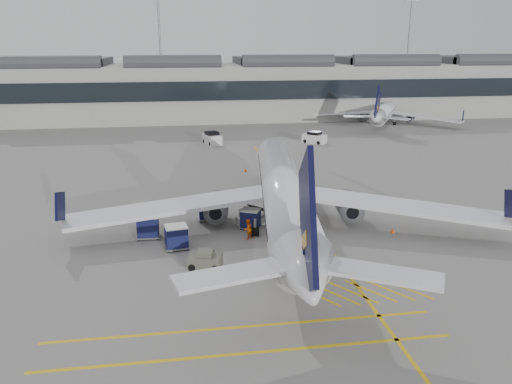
{
  "coord_description": "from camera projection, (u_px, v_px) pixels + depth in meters",
  "views": [
    {
      "loc": [
        -0.96,
        -34.51,
        15.36
      ],
      "look_at": [
        4.65,
        2.82,
        4.0
      ],
      "focal_mm": 35.0,
      "sensor_mm": 36.0,
      "label": 1
    }
  ],
  "objects": [
    {
      "name": "ground",
      "position": [
        200.0,
        257.0,
        37.24
      ],
      "size": [
        220.0,
        220.0,
        0.0
      ],
      "primitive_type": "plane",
      "color": "gray",
      "rests_on": "ground"
    },
    {
      "name": "terminal",
      "position": [
        185.0,
        88.0,
        103.58
      ],
      "size": [
        200.0,
        20.45,
        12.4
      ],
      "color": "#9E9E99",
      "rests_on": "ground"
    },
    {
      "name": "light_masts",
      "position": [
        175.0,
        46.0,
        114.26
      ],
      "size": [
        113.0,
        0.6,
        25.45
      ],
      "color": "slate",
      "rests_on": "ground"
    },
    {
      "name": "apron_markings",
      "position": [
        300.0,
        208.0,
        48.13
      ],
      "size": [
        0.25,
        60.0,
        0.01
      ],
      "primitive_type": "cube",
      "color": "gold",
      "rests_on": "ground"
    },
    {
      "name": "airliner_main",
      "position": [
        284.0,
        194.0,
        42.08
      ],
      "size": [
        35.88,
        39.43,
        10.51
      ],
      "rotation": [
        0.0,
        0.0,
        -0.13
      ],
      "color": "silver",
      "rests_on": "ground"
    },
    {
      "name": "airliner_far",
      "position": [
        386.0,
        111.0,
        97.68
      ],
      "size": [
        25.76,
        28.41,
        8.41
      ],
      "rotation": [
        0.0,
        0.0,
        -0.52
      ],
      "color": "silver",
      "rests_on": "ground"
    },
    {
      "name": "belt_loader",
      "position": [
        255.0,
        218.0,
        44.0
      ],
      "size": [
        4.34,
        2.68,
        1.73
      ],
      "rotation": [
        0.0,
        0.0,
        0.38
      ],
      "color": "beige",
      "rests_on": "ground"
    },
    {
      "name": "baggage_cart_a",
      "position": [
        251.0,
        218.0,
        42.6
      ],
      "size": [
        2.06,
        1.92,
        1.74
      ],
      "rotation": [
        0.0,
        0.0,
        -0.43
      ],
      "color": "gray",
      "rests_on": "ground"
    },
    {
      "name": "baggage_cart_b",
      "position": [
        176.0,
        236.0,
        38.4
      ],
      "size": [
        2.01,
        1.75,
        1.88
      ],
      "rotation": [
        0.0,
        0.0,
        0.17
      ],
      "color": "gray",
      "rests_on": "ground"
    },
    {
      "name": "baggage_cart_c",
      "position": [
        208.0,
        209.0,
        44.72
      ],
      "size": [
        1.81,
        1.5,
        1.89
      ],
      "rotation": [
        0.0,
        0.0,
        0.01
      ],
      "color": "gray",
      "rests_on": "ground"
    },
    {
      "name": "baggage_cart_d",
      "position": [
        148.0,
        226.0,
        40.54
      ],
      "size": [
        1.87,
        1.54,
        1.95
      ],
      "rotation": [
        0.0,
        0.0,
        -0.01
      ],
      "color": "gray",
      "rests_on": "ground"
    },
    {
      "name": "ramp_agent_a",
      "position": [
        267.0,
        202.0,
        46.72
      ],
      "size": [
        0.84,
        0.84,
        1.96
      ],
      "primitive_type": "imported",
      "rotation": [
        0.0,
        0.0,
        0.8
      ],
      "color": "#EE420C",
      "rests_on": "ground"
    },
    {
      "name": "ramp_agent_b",
      "position": [
        248.0,
        229.0,
        40.45
      ],
      "size": [
        1.02,
        1.01,
        1.65
      ],
      "primitive_type": "imported",
      "rotation": [
        0.0,
        0.0,
        3.89
      ],
      "color": "#FF640D",
      "rests_on": "ground"
    },
    {
      "name": "pushback_tug",
      "position": [
        205.0,
        260.0,
        35.28
      ],
      "size": [
        2.57,
        1.93,
        1.29
      ],
      "rotation": [
        0.0,
        0.0,
        -0.26
      ],
      "color": "#545648",
      "rests_on": "ground"
    },
    {
      "name": "safety_cone_nose",
      "position": [
        245.0,
        170.0,
        61.54
      ],
      "size": [
        0.34,
        0.34,
        0.47
      ],
      "primitive_type": "cone",
      "color": "#F24C0A",
      "rests_on": "ground"
    },
    {
      "name": "safety_cone_engine",
      "position": [
        393.0,
        230.0,
        41.87
      ],
      "size": [
        0.33,
        0.33,
        0.46
      ],
      "primitive_type": "cone",
      "color": "#F24C0A",
      "rests_on": "ground"
    },
    {
      "name": "service_van_mid",
      "position": [
        212.0,
        138.0,
        78.22
      ],
      "size": [
        3.03,
        4.23,
        1.96
      ],
      "rotation": [
        0.0,
        0.0,
        1.89
      ],
      "color": "silver",
      "rests_on": "ground"
    },
    {
      "name": "service_van_right",
      "position": [
        314.0,
        138.0,
        78.97
      ],
      "size": [
        3.85,
        3.75,
        1.84
      ],
      "rotation": [
        0.0,
        0.0,
        -0.75
      ],
      "color": "silver",
      "rests_on": "ground"
    }
  ]
}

